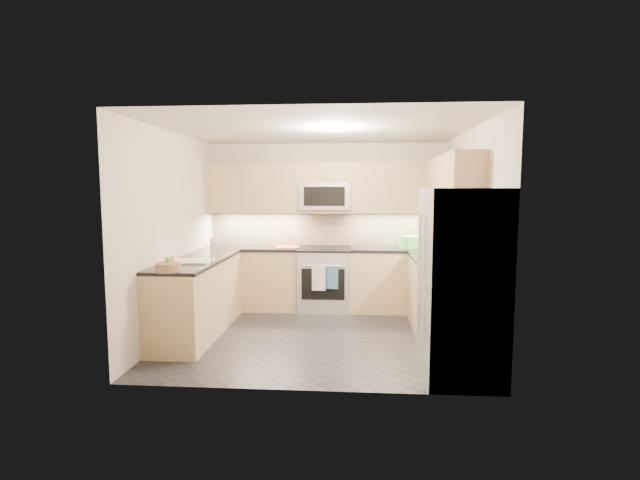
{
  "coord_description": "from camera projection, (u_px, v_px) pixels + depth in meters",
  "views": [
    {
      "loc": [
        0.43,
        -5.55,
        1.77
      ],
      "look_at": [
        0.0,
        0.35,
        1.15
      ],
      "focal_mm": 26.0,
      "sensor_mm": 36.0,
      "label": 1
    }
  ],
  "objects": [
    {
      "name": "floor",
      "position": [
        318.0,
        335.0,
        5.72
      ],
      "size": [
        3.6,
        3.2,
        0.0
      ],
      "primitive_type": "cube",
      "color": "black",
      "rests_on": "ground"
    },
    {
      "name": "ceiling",
      "position": [
        318.0,
        129.0,
        5.46
      ],
      "size": [
        3.6,
        3.2,
        0.02
      ],
      "primitive_type": "cube",
      "color": "beige",
      "rests_on": "wall_back"
    },
    {
      "name": "wall_back",
      "position": [
        326.0,
        225.0,
        7.18
      ],
      "size": [
        3.6,
        0.02,
        2.5
      ],
      "primitive_type": "cube",
      "color": "beige",
      "rests_on": "floor"
    },
    {
      "name": "wall_front",
      "position": [
        304.0,
        252.0,
        4.01
      ],
      "size": [
        3.6,
        0.02,
        2.5
      ],
      "primitive_type": "cube",
      "color": "beige",
      "rests_on": "floor"
    },
    {
      "name": "wall_left",
      "position": [
        173.0,
        234.0,
        5.72
      ],
      "size": [
        0.02,
        3.2,
        2.5
      ],
      "primitive_type": "cube",
      "color": "beige",
      "rests_on": "floor"
    },
    {
      "name": "wall_right",
      "position": [
        470.0,
        236.0,
        5.46
      ],
      "size": [
        0.02,
        3.2,
        2.5
      ],
      "primitive_type": "cube",
      "color": "beige",
      "rests_on": "floor"
    },
    {
      "name": "base_cab_back_left",
      "position": [
        253.0,
        279.0,
        7.05
      ],
      "size": [
        1.42,
        0.6,
        0.9
      ],
      "primitive_type": "cube",
      "color": "tan",
      "rests_on": "floor"
    },
    {
      "name": "base_cab_back_right",
      "position": [
        398.0,
        281.0,
        6.89
      ],
      "size": [
        1.42,
        0.6,
        0.9
      ],
      "primitive_type": "cube",
      "color": "tan",
      "rests_on": "floor"
    },
    {
      "name": "base_cab_right",
      "position": [
        440.0,
        299.0,
        5.72
      ],
      "size": [
        0.6,
        1.7,
        0.9
      ],
      "primitive_type": "cube",
      "color": "tan",
      "rests_on": "floor"
    },
    {
      "name": "base_cab_peninsula",
      "position": [
        198.0,
        298.0,
        5.79
      ],
      "size": [
        0.6,
        2.0,
        0.9
      ],
      "primitive_type": "cube",
      "color": "tan",
      "rests_on": "floor"
    },
    {
      "name": "countertop_back_left",
      "position": [
        253.0,
        248.0,
        7.0
      ],
      "size": [
        1.42,
        0.63,
        0.04
      ],
      "primitive_type": "cube",
      "color": "black",
      "rests_on": "base_cab_back_left"
    },
    {
      "name": "countertop_back_right",
      "position": [
        398.0,
        249.0,
        6.84
      ],
      "size": [
        1.42,
        0.63,
        0.04
      ],
      "primitive_type": "cube",
      "color": "black",
      "rests_on": "base_cab_back_right"
    },
    {
      "name": "countertop_right",
      "position": [
        441.0,
        261.0,
        5.67
      ],
      "size": [
        0.63,
        1.7,
        0.04
      ],
      "primitive_type": "cube",
      "color": "black",
      "rests_on": "base_cab_right"
    },
    {
      "name": "countertop_peninsula",
      "position": [
        197.0,
        260.0,
        5.74
      ],
      "size": [
        0.63,
        2.0,
        0.04
      ],
      "primitive_type": "cube",
      "color": "black",
      "rests_on": "base_cab_peninsula"
    },
    {
      "name": "upper_cab_back",
      "position": [
        325.0,
        188.0,
        6.95
      ],
      "size": [
        3.6,
        0.35,
        0.75
      ],
      "primitive_type": "cube",
      "color": "tan",
      "rests_on": "wall_back"
    },
    {
      "name": "upper_cab_right",
      "position": [
        451.0,
        187.0,
        5.69
      ],
      "size": [
        0.35,
        1.95,
        0.75
      ],
      "primitive_type": "cube",
      "color": "tan",
      "rests_on": "wall_right"
    },
    {
      "name": "backsplash_back",
      "position": [
        326.0,
        229.0,
        7.18
      ],
      "size": [
        3.6,
        0.01,
        0.51
      ],
      "primitive_type": "cube",
      "color": "#C5AA8E",
      "rests_on": "wall_back"
    },
    {
      "name": "backsplash_right",
      "position": [
        460.0,
        237.0,
        5.91
      ],
      "size": [
        0.01,
        2.3,
        0.51
      ],
      "primitive_type": "cube",
      "color": "#C5AA8E",
      "rests_on": "wall_right"
    },
    {
      "name": "gas_range",
      "position": [
        325.0,
        280.0,
        6.94
      ],
      "size": [
        0.76,
        0.65,
        0.91
      ],
      "primitive_type": "cube",
      "color": "#A9ADB1",
      "rests_on": "floor"
    },
    {
      "name": "range_cooktop",
      "position": [
        325.0,
        249.0,
        6.89
      ],
      "size": [
        0.76,
        0.65,
        0.03
      ],
      "primitive_type": "cube",
      "color": "black",
      "rests_on": "gas_range"
    },
    {
      "name": "oven_door_glass",
      "position": [
        323.0,
        284.0,
        6.61
      ],
      "size": [
        0.62,
        0.02,
        0.45
      ],
      "primitive_type": "cube",
      "color": "black",
      "rests_on": "gas_range"
    },
    {
      "name": "oven_handle",
      "position": [
        323.0,
        266.0,
        6.57
      ],
      "size": [
        0.6,
        0.02,
        0.02
      ],
      "primitive_type": "cylinder",
      "rotation": [
        0.0,
        1.57,
        0.0
      ],
      "color": "#B2B5BA",
      "rests_on": "gas_range"
    },
    {
      "name": "microwave",
      "position": [
        325.0,
        196.0,
        6.93
      ],
      "size": [
        0.76,
        0.4,
        0.4
      ],
      "primitive_type": "cube",
      "color": "#9CA0A4",
      "rests_on": "upper_cab_back"
    },
    {
      "name": "microwave_door",
      "position": [
        324.0,
        196.0,
        6.73
      ],
      "size": [
        0.6,
        0.01,
        0.28
      ],
      "primitive_type": "cube",
      "color": "black",
      "rests_on": "microwave"
    },
    {
      "name": "refrigerator",
      "position": [
        461.0,
        284.0,
        4.38
      ],
      "size": [
        0.7,
        0.9,
        1.8
      ],
      "primitive_type": "cube",
      "color": "#A9ABB1",
      "rests_on": "floor"
    },
    {
      "name": "fridge_handle_left",
      "position": [
        424.0,
        282.0,
        4.23
      ],
      "size": [
        0.02,
        0.02,
        1.2
      ],
      "primitive_type": "cylinder",
      "color": "#B2B5BA",
      "rests_on": "refrigerator"
    },
    {
      "name": "fridge_handle_right",
      "position": [
        419.0,
        275.0,
        4.58
      ],
      "size": [
        0.02,
        0.02,
        1.2
      ],
      "primitive_type": "cylinder",
      "color": "#B2B5BA",
      "rests_on": "refrigerator"
    },
    {
      "name": "sink_basin",
      "position": [
        190.0,
        267.0,
        5.49
      ],
      "size": [
        0.52,
        0.38,
        0.16
      ],
      "primitive_type": "cube",
      "color": "white",
      "rests_on": "base_cab_peninsula"
    },
    {
      "name": "faucet",
      "position": [
        211.0,
        250.0,
        5.45
      ],
      "size": [
        0.03,
        0.03,
        0.28
      ],
      "primitive_type": "cylinder",
      "color": "silver",
      "rests_on": "countertop_peninsula"
    },
    {
      "name": "utensil_bowl",
      "position": [
        410.0,
        242.0,
        6.81
      ],
      "size": [
        0.4,
        0.4,
        0.18
      ],
      "primitive_type": "cylinder",
      "rotation": [
        0.0,
        0.0,
        -0.31
      ],
      "color": "#52C154",
      "rests_on": "countertop_back_right"
    },
    {
      "name": "cutting_board",
      "position": [
        287.0,
        247.0,
        6.93
      ],
      "size": [
        0.37,
        0.27,
        0.01
      ],
      "primitive_type": "cube",
      "rotation": [
        0.0,
        0.0,
        0.06
      ],
      "color": "#EF4116",
      "rests_on": "countertop_back_left"
    },
    {
      "name": "fruit_basket",
      "position": [
        168.0,
        267.0,
        4.81
      ],
      "size": [
        0.32,
        0.32,
        0.09
      ],
      "primitive_type": "cylinder",
      "rotation": [
        0.0,
        0.0,
        0.36
      ],
      "color": "olive",
      "rests_on": "countertop_peninsula"
    },
    {
      "name": "fruit_apple",
      "position": [
        171.0,
        259.0,
        4.92
      ],
      "size": [
        0.06,
        0.06,
        0.06
      ],
      "primitive_type": "sphere",
      "color": "#B42C14",
      "rests_on": "fruit_basket"
    },
    {
      "name": "fruit_pear",
      "position": [
        168.0,
        260.0,
        4.86
      ],
      "size": [
        0.08,
        0.08,
        0.08
      ],
      "primitive_type": "sphere",
      "color": "#5DB44D",
      "rests_on": "fruit_basket"
    },
    {
      "name": "dish_towel_check",
      "position": [
        319.0,
        278.0,
        6.57
      ],
      "size": [
        0.19,
        0.02,
        0.37
      ],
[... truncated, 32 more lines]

